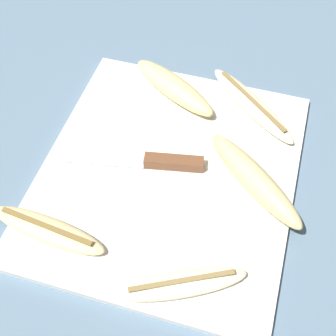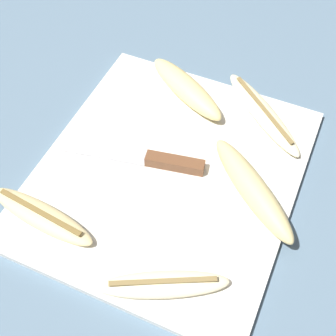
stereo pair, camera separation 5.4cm
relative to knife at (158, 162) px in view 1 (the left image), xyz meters
The scene contains 8 objects.
ground_plane 0.03m from the knife, 114.03° to the right, with size 4.00×4.00×0.00m, color slate.
cutting_board 0.02m from the knife, 114.03° to the right, with size 0.43×0.38×0.01m.
knife is the anchor object (origin of this frame).
banana_spotted_left 0.15m from the knife, 89.72° to the right, with size 0.16×0.18×0.04m.
banana_golden_short 0.15m from the knife, ahead, with size 0.13×0.18×0.03m.
banana_bright_far 0.20m from the knife, 153.82° to the right, with size 0.11×0.17×0.02m.
banana_pale_long 0.20m from the knife, 36.25° to the right, with size 0.16×0.18×0.02m.
banana_mellow_near 0.19m from the knife, 145.15° to the left, with size 0.06×0.18×0.02m.
Camera 1 is at (-0.40, -0.12, 0.59)m, focal length 50.00 mm.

